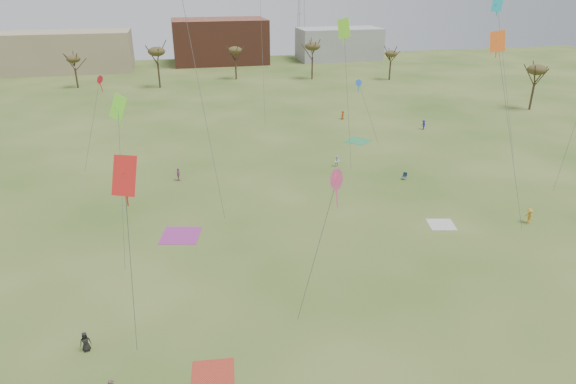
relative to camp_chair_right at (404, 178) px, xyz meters
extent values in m
plane|color=#2E4D18|center=(-17.78, -24.83, -0.26)|extent=(260.00, 260.00, 0.00)
imported|color=black|center=(-34.25, -23.65, 0.47)|extent=(0.79, 0.59, 1.47)
imported|color=#C18424|center=(7.21, -13.78, 0.54)|extent=(0.63, 1.05, 1.59)
imported|color=#A74589|center=(-27.31, 5.97, 0.54)|extent=(0.39, 0.94, 1.60)
imported|color=silver|center=(-6.73, 6.20, 0.50)|extent=(0.92, 0.85, 1.52)
imported|color=#A44B1C|center=(1.61, 28.53, 0.50)|extent=(0.88, 0.83, 1.51)
imported|color=navy|center=(12.48, 19.57, 0.54)|extent=(0.63, 1.05, 1.59)
cube|color=#AB3322|center=(-26.14, -27.80, -0.26)|extent=(2.97, 2.97, 0.03)
cube|color=beige|center=(-1.60, -12.15, -0.26)|extent=(3.08, 3.08, 0.03)
cube|color=#982E82|center=(-27.56, -8.55, -0.26)|extent=(4.35, 4.35, 0.03)
cube|color=#30844D|center=(-0.17, 16.10, -0.26)|extent=(4.72, 4.72, 0.03)
cube|color=#151F3A|center=(-0.01, -0.01, 0.16)|extent=(0.71, 0.71, 0.04)
cube|color=#151F3A|center=(0.14, 0.16, 0.39)|extent=(0.46, 0.43, 0.44)
cube|color=red|center=(-30.12, -25.06, 12.66)|extent=(1.18, 1.18, 2.32)
cube|color=red|center=(-30.12, -25.06, 11.85)|extent=(0.08, 0.08, 2.09)
cylinder|color=#4C4C51|center=(-30.46, -25.27, 6.65)|extent=(0.73, 0.45, 12.02)
cube|color=#6EE628|center=(-31.47, -10.80, 13.19)|extent=(1.02, 1.02, 2.00)
cube|color=#6EE628|center=(-31.47, -10.80, 12.49)|extent=(0.08, 0.08, 1.80)
cylinder|color=#4C4C51|center=(-31.84, -13.01, 6.92)|extent=(0.78, 4.46, 12.57)
cone|color=#E6487B|center=(-17.43, -25.03, 11.26)|extent=(1.39, 0.10, 1.39)
cube|color=#E6487B|center=(-17.43, -25.03, 10.38)|extent=(0.08, 0.08, 2.27)
cylinder|color=#4C4C51|center=(-18.64, -24.90, 5.95)|extent=(2.45, 0.29, 10.63)
cube|color=orange|center=(2.68, -10.42, 17.42)|extent=(0.97, 0.97, 1.91)
cube|color=orange|center=(2.68, -10.42, 16.76)|extent=(0.08, 0.08, 1.72)
cylinder|color=#4C4C51|center=(3.63, -13.31, 9.03)|extent=(1.94, 5.84, 16.80)
cylinder|color=#4C4C51|center=(15.03, -8.68, 7.99)|extent=(2.34, 0.74, 14.70)
cylinder|color=#4C4C51|center=(-24.63, -6.78, 13.57)|extent=(3.14, 1.46, 25.86)
cone|color=blue|center=(-1.97, 12.32, 9.41)|extent=(0.95, 0.07, 0.95)
cube|color=blue|center=(-1.97, 12.32, 8.81)|extent=(0.08, 0.08, 1.56)
cylinder|color=#4C4C51|center=(-0.50, 11.50, 5.03)|extent=(2.98, 1.70, 8.78)
cube|color=#84EA27|center=(-7.52, 3.51, 17.50)|extent=(1.10, 1.10, 2.16)
cube|color=#84EA27|center=(-7.52, 3.51, 16.74)|extent=(0.08, 0.08, 1.94)
cylinder|color=#4C4C51|center=(-6.79, 3.07, 9.07)|extent=(1.52, 0.93, 16.86)
cone|color=red|center=(-35.23, 9.30, 11.87)|extent=(0.98, 0.07, 0.98)
cube|color=red|center=(-35.23, 9.30, 11.25)|extent=(0.08, 0.08, 1.61)
cylinder|color=#4C4C51|center=(-36.91, 9.24, 6.26)|extent=(3.41, 0.17, 11.24)
cube|color=teal|center=(14.53, 7.77, 19.60)|extent=(0.93, 0.93, 1.83)
cube|color=teal|center=(14.53, 7.77, 18.96)|extent=(0.08, 0.08, 1.65)
cylinder|color=#4C4C51|center=(15.66, 4.96, 10.12)|extent=(2.30, 5.65, 18.97)
cylinder|color=#4C4C51|center=(-12.73, 27.03, 11.16)|extent=(0.34, 4.16, 21.05)
cylinder|color=#3A2B1E|center=(-47.78, 67.17, 1.90)|extent=(0.40, 0.40, 4.32)
ellipsoid|color=#473D1E|center=(-47.78, 67.17, 6.08)|extent=(3.02, 3.02, 1.58)
cylinder|color=#3A2B1E|center=(-29.78, 63.17, 2.44)|extent=(0.40, 0.40, 5.40)
ellipsoid|color=#473D1E|center=(-29.78, 63.17, 7.66)|extent=(3.78, 3.78, 1.98)
cylinder|color=#3A2B1E|center=(-11.78, 69.17, 2.08)|extent=(0.40, 0.40, 4.68)
ellipsoid|color=#473D1E|center=(-11.78, 69.17, 6.60)|extent=(3.28, 3.28, 1.72)
cylinder|color=#3A2B1E|center=(6.22, 65.17, 2.38)|extent=(0.40, 0.40, 5.28)
ellipsoid|color=#473D1E|center=(6.22, 65.17, 7.48)|extent=(3.70, 3.70, 1.94)
cylinder|color=#3A2B1E|center=(24.22, 60.17, 1.84)|extent=(0.40, 0.40, 4.20)
ellipsoid|color=#473D1E|center=(24.22, 60.17, 5.90)|extent=(2.94, 2.94, 1.54)
cylinder|color=#3A2B1E|center=(38.22, 27.17, 2.26)|extent=(0.40, 0.40, 5.04)
ellipsoid|color=#473D1E|center=(38.22, 27.17, 7.13)|extent=(3.53, 3.53, 1.85)
cube|color=#937F60|center=(-52.78, 90.17, 4.74)|extent=(32.00, 14.00, 10.00)
cube|color=brown|center=(-12.78, 95.17, 5.74)|extent=(26.00, 16.00, 12.00)
cube|color=gray|center=(22.22, 93.17, 4.24)|extent=(24.00, 12.00, 9.00)
camera|label=1|loc=(-26.98, -52.65, 23.07)|focal=31.12mm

